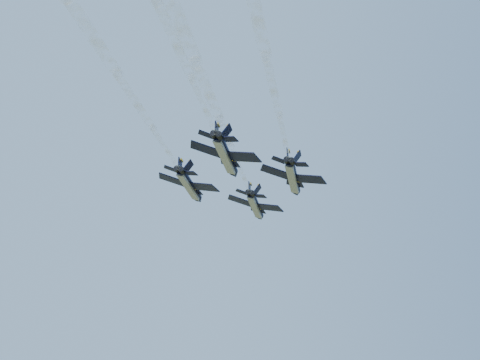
{
  "coord_description": "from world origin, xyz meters",
  "views": [
    {
      "loc": [
        -7.66,
        -84.53,
        66.49
      ],
      "look_at": [
        1.4,
        2.04,
        98.18
      ],
      "focal_mm": 40.0,
      "sensor_mm": 36.0,
      "label": 1
    }
  ],
  "objects": [
    {
      "name": "jet_lead",
      "position": [
        5.66,
        13.4,
        97.15
      ],
      "size": [
        10.47,
        14.76,
        4.28
      ],
      "rotation": [
        0.0,
        0.31,
        -0.3
      ],
      "color": "black"
    },
    {
      "name": "jet_left",
      "position": [
        -7.23,
        2.85,
        97.15
      ],
      "size": [
        10.47,
        14.76,
        4.28
      ],
      "rotation": [
        0.0,
        0.31,
        -0.3
      ],
      "color": "black"
    },
    {
      "name": "jet_right",
      "position": [
        9.78,
        -2.82,
        97.15
      ],
      "size": [
        10.47,
        14.76,
        4.28
      ],
      "rotation": [
        0.0,
        0.31,
        -0.3
      ],
      "color": "black"
    },
    {
      "name": "jet_slot",
      "position": [
        -2.05,
        -11.14,
        97.15
      ],
      "size": [
        10.47,
        14.76,
        4.28
      ],
      "rotation": [
        0.0,
        0.31,
        -0.3
      ],
      "color": "black"
    },
    {
      "name": "smoke_trail_lead",
      "position": [
        -6.42,
        -25.2,
        97.18
      ],
      "size": [
        17.15,
        50.3,
        2.27
      ],
      "rotation": [
        0.0,
        0.31,
        -0.3
      ],
      "color": "white"
    },
    {
      "name": "smoke_trail_left",
      "position": [
        -19.3,
        -35.75,
        97.18
      ],
      "size": [
        17.15,
        50.3,
        2.27
      ],
      "rotation": [
        0.0,
        0.31,
        -0.3
      ],
      "color": "white"
    },
    {
      "name": "smoke_trail_right",
      "position": [
        -2.3,
        -41.41,
        97.18
      ],
      "size": [
        17.15,
        50.3,
        2.27
      ],
      "rotation": [
        0.0,
        0.31,
        -0.3
      ],
      "color": "white"
    }
  ]
}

